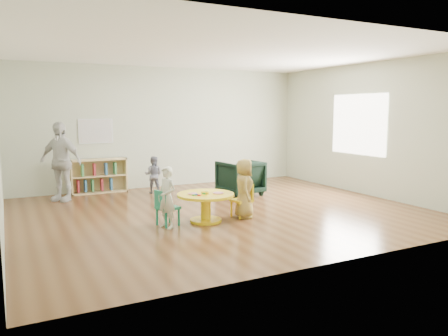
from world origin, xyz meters
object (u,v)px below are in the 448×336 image
object	(u,v)px
kid_chair_right	(243,199)
bookshelf	(98,176)
toddler	(154,175)
kid_chair_left	(166,207)
activity_table	(206,202)
child_right	(244,188)
armchair	(240,178)
child_left	(167,197)
adult_caretaker	(60,161)

from	to	relation	value
kid_chair_right	bookshelf	xyz separation A→B (m)	(-1.78, 3.37, 0.06)
bookshelf	toddler	distance (m)	1.24
kid_chair_left	kid_chair_right	distance (m)	1.39
activity_table	kid_chair_left	xyz separation A→B (m)	(-0.67, 0.04, -0.02)
activity_table	kid_chair_left	size ratio (longest dim) A/B	1.63
bookshelf	kid_chair_right	bearing A→B (deg)	-62.16
child_right	toddler	size ratio (longest dim) A/B	1.23
armchair	toddler	bearing A→B (deg)	-40.54
child_left	toddler	distance (m)	2.93
kid_chair_left	bookshelf	size ratio (longest dim) A/B	0.47
kid_chair_right	bookshelf	world-z (taller)	bookshelf
armchair	kid_chair_right	bearing A→B (deg)	55.21
kid_chair_right	adult_caretaker	size ratio (longest dim) A/B	0.36
child_right	toddler	world-z (taller)	child_right
child_left	adult_caretaker	bearing A→B (deg)	179.55
toddler	kid_chair_left	bearing A→B (deg)	108.47
kid_chair_right	child_right	world-z (taller)	child_right
activity_table	adult_caretaker	world-z (taller)	adult_caretaker
kid_chair_right	toddler	xyz separation A→B (m)	(-0.71, 2.74, 0.10)
adult_caretaker	armchair	bearing A→B (deg)	25.87
activity_table	kid_chair_left	world-z (taller)	kid_chair_left
child_left	adult_caretaker	size ratio (longest dim) A/B	0.60
kid_chair_left	armchair	bearing A→B (deg)	110.37
activity_table	child_right	xyz separation A→B (m)	(0.69, -0.05, 0.18)
kid_chair_left	adult_caretaker	bearing A→B (deg)	-172.69
toddler	adult_caretaker	xyz separation A→B (m)	(-1.89, 0.08, 0.39)
kid_chair_left	armchair	xyz separation A→B (m)	(2.27, 1.68, 0.07)
child_right	armchair	bearing A→B (deg)	-2.63
activity_table	child_right	bearing A→B (deg)	-4.23
armchair	child_left	distance (m)	2.91
armchair	bookshelf	bearing A→B (deg)	-39.47
activity_table	child_left	distance (m)	0.71
kid_chair_right	activity_table	bearing A→B (deg)	83.97
kid_chair_left	child_left	bearing A→B (deg)	-24.16
toddler	armchair	bearing A→B (deg)	179.33
bookshelf	adult_caretaker	size ratio (longest dim) A/B	0.76
child_left	adult_caretaker	distance (m)	3.17
kid_chair_right	armchair	xyz separation A→B (m)	(0.88, 1.70, 0.07)
armchair	adult_caretaker	size ratio (longest dim) A/B	0.52
kid_chair_right	child_left	xyz separation A→B (m)	(-1.41, -0.10, 0.17)
activity_table	kid_chair_right	distance (m)	0.72
child_right	adult_caretaker	bearing A→B (deg)	66.18
activity_table	armchair	bearing A→B (deg)	47.11
bookshelf	adult_caretaker	world-z (taller)	adult_caretaker
child_right	adult_caretaker	xyz separation A→B (m)	(-2.58, 2.89, 0.29)
bookshelf	toddler	xyz separation A→B (m)	(1.07, -0.63, 0.04)
kid_chair_right	bookshelf	bearing A→B (deg)	19.91
child_right	child_left	bearing A→B (deg)	115.71
activity_table	child_left	xyz separation A→B (m)	(-0.69, -0.08, 0.16)
activity_table	bookshelf	distance (m)	3.55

